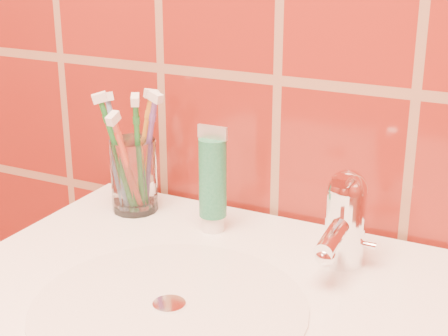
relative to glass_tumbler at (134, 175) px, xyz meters
The scene contains 9 objects.
glass_tumbler is the anchor object (origin of this frame).
toothpaste_tube 0.13m from the glass_tumbler, ahead, with size 0.04×0.04×0.15m.
faucet 0.32m from the glass_tumbler, ahead, with size 0.05×0.11×0.12m.
toothbrush_0 0.04m from the glass_tumbler, behind, with size 0.07×0.05×0.17m, color #6D93C2, non-canonical shape.
toothbrush_1 0.04m from the glass_tumbler, ahead, with size 0.06×0.03×0.19m, color #6D4391, non-canonical shape.
toothbrush_2 0.04m from the glass_tumbler, 71.80° to the right, with size 0.02×0.08×0.17m, color #C24229, non-canonical shape.
toothbrush_3 0.04m from the glass_tumbler, 119.42° to the right, with size 0.06×0.05×0.18m, color #1F752D, non-canonical shape.
toothbrush_4 0.04m from the glass_tumbler, 77.67° to the left, with size 0.05×0.05×0.18m, color #C68323, non-canonical shape.
toothbrush_5 0.04m from the glass_tumbler, 32.70° to the right, with size 0.04×0.05×0.19m, color #1F752B, non-canonical shape.
Camera 1 is at (0.34, 0.36, 1.24)m, focal length 55.00 mm.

